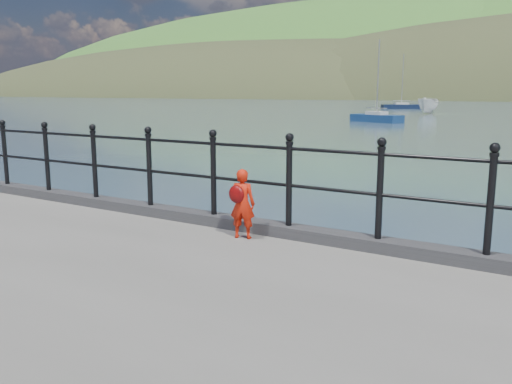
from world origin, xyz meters
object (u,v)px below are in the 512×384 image
Objects in this scene: child at (242,203)px; sailboat_left at (401,107)px; sailboat_port at (376,119)px; launch_white at (428,106)px; railing at (250,170)px.

child is 0.10× the size of sailboat_left.
sailboat_port is at bearing -111.04° from sailboat_left.
launch_white is 0.70× the size of sailboat_port.
child is 84.06m from sailboat_left.
railing reaches higher than launch_white.
child is 0.12× the size of sailboat_port.
railing is at bearing -109.16° from sailboat_left.
railing is 20.12× the size of child.
child is (0.13, -0.39, -0.36)m from railing.
sailboat_left is (-22.80, 80.47, -1.49)m from railing.
sailboat_port is at bearing 107.46° from railing.
child is 45.03m from sailboat_port.
sailboat_left is 1.15× the size of sailboat_port.
launch_white is 20.48m from sailboat_port.
railing is at bearing -78.47° from launch_white.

